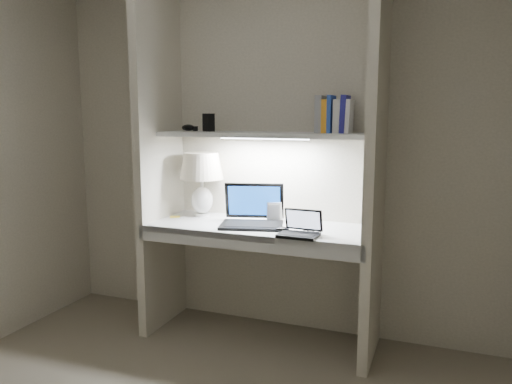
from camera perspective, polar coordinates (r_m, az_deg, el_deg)
The scene contains 17 objects.
back_wall at distance 3.42m, azimuth 1.95°, elevation 5.01°, with size 3.20×0.01×2.50m, color beige.
alcove_panel_left at distance 3.49m, azimuth -11.01°, elevation 4.92°, with size 0.06×0.55×2.50m, color beige.
alcove_panel_right at distance 2.99m, azimuth 13.57°, elevation 4.21°, with size 0.06×0.55×2.50m, color beige.
desk at distance 3.24m, azimuth 0.32°, elevation -4.15°, with size 1.40×0.55×0.04m, color white.
desk_apron at distance 3.01m, azimuth -1.44°, elevation -5.75°, with size 1.46×0.03×0.10m, color silver.
shelf at distance 3.25m, azimuth 0.92°, elevation 6.57°, with size 1.40×0.36×0.03m, color silver.
strip_light at distance 3.25m, azimuth 0.92°, elevation 6.18°, with size 0.60×0.04×0.01m, color white.
table_lamp at distance 3.50m, azimuth -6.23°, elevation 2.11°, with size 0.31×0.31×0.45m.
laptop_main at distance 3.24m, azimuth -0.40°, elevation -2.72°, with size 0.46×0.43×0.26m.
laptop_netbook at distance 2.97m, azimuth 5.07°, elevation -4.29°, with size 0.24×0.21×0.15m.
speaker at distance 3.34m, azimuth 2.18°, elevation -2.24°, with size 0.09×0.07×0.13m, color silver.
mouse at distance 3.05m, azimuth 3.01°, elevation -4.30°, with size 0.09×0.06×0.03m, color black.
cable_coil at distance 3.08m, azimuth 6.66°, elevation -4.40°, with size 0.09×0.09×0.01m, color black.
sticky_note at distance 3.54m, azimuth -9.25°, elevation -2.82°, with size 0.07×0.07×0.00m, color yellow.
book_row at distance 3.17m, azimuth 8.91°, elevation 8.66°, with size 0.22×0.15×0.23m.
shelf_box at distance 3.42m, azimuth -5.44°, elevation 7.91°, with size 0.07×0.05×0.12m, color black.
shelf_gadget at distance 3.52m, azimuth -7.75°, elevation 7.30°, with size 0.11×0.08×0.05m, color black.
Camera 1 is at (1.11, -1.73, 1.48)m, focal length 35.00 mm.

